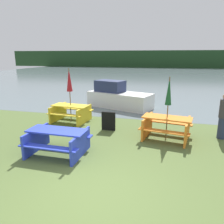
# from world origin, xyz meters

# --- Properties ---
(ground_plane) EXTENTS (60.00, 60.00, 0.00)m
(ground_plane) POSITION_xyz_m (0.00, 0.00, 0.00)
(ground_plane) COLOR #516633
(water) EXTENTS (60.00, 50.00, 0.00)m
(water) POSITION_xyz_m (0.00, 30.86, -0.00)
(water) COLOR slate
(water) RESTS_ON ground_plane
(far_treeline) EXTENTS (80.00, 1.60, 4.00)m
(far_treeline) POSITION_xyz_m (0.00, 50.86, 2.00)
(far_treeline) COLOR #1E3D1E
(far_treeline) RESTS_ON water
(picnic_table_blue) EXTENTS (1.78, 1.41, 0.76)m
(picnic_table_blue) POSITION_xyz_m (-1.66, 1.66, 0.46)
(picnic_table_blue) COLOR blue
(picnic_table_blue) RESTS_ON ground_plane
(picnic_table_orange) EXTENTS (1.90, 1.64, 0.80)m
(picnic_table_orange) POSITION_xyz_m (1.52, 3.75, 0.47)
(picnic_table_orange) COLOR orange
(picnic_table_orange) RESTS_ON ground_plane
(picnic_table_yellow) EXTENTS (1.75, 1.53, 0.76)m
(picnic_table_yellow) POSITION_xyz_m (-2.68, 4.84, 0.46)
(picnic_table_yellow) COLOR yellow
(picnic_table_yellow) RESTS_ON ground_plane
(umbrella_darkgreen) EXTENTS (0.22, 0.22, 2.22)m
(umbrella_darkgreen) POSITION_xyz_m (1.52, 3.75, 1.69)
(umbrella_darkgreen) COLOR brown
(umbrella_darkgreen) RESTS_ON ground_plane
(umbrella_crimson) EXTENTS (0.25, 0.25, 2.37)m
(umbrella_crimson) POSITION_xyz_m (-2.68, 4.84, 1.84)
(umbrella_crimson) COLOR brown
(umbrella_crimson) RESTS_ON ground_plane
(boat) EXTENTS (3.94, 2.56, 1.50)m
(boat) POSITION_xyz_m (-1.25, 8.13, 0.57)
(boat) COLOR silver
(boat) RESTS_ON water
(person) EXTENTS (0.33, 0.33, 1.64)m
(person) POSITION_xyz_m (3.44, 4.23, 0.82)
(person) COLOR #283351
(person) RESTS_ON ground_plane
(signboard) EXTENTS (0.55, 0.08, 0.75)m
(signboard) POSITION_xyz_m (-0.72, 4.08, 0.38)
(signboard) COLOR black
(signboard) RESTS_ON ground_plane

